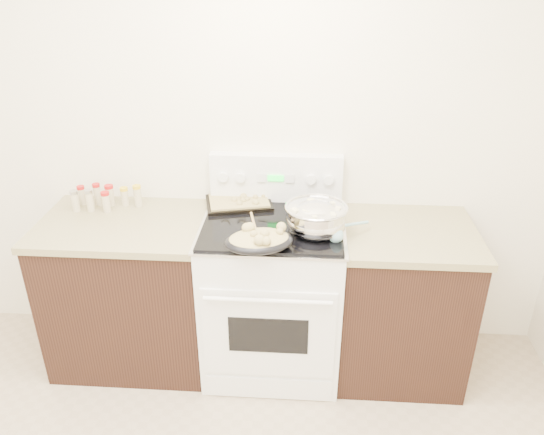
{
  "coord_description": "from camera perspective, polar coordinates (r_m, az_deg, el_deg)",
  "views": [
    {
      "loc": [
        0.52,
        -1.11,
        2.25
      ],
      "look_at": [
        0.35,
        1.37,
        1.0
      ],
      "focal_mm": 35.0,
      "sensor_mm": 36.0,
      "label": 1
    }
  ],
  "objects": [
    {
      "name": "room_shell",
      "position": [
        1.34,
        -19.27,
        1.06
      ],
      "size": [
        4.1,
        3.6,
        2.75
      ],
      "color": "white",
      "rests_on": "ground"
    },
    {
      "name": "baking_sheet",
      "position": [
        3.06,
        -3.44,
        1.71
      ],
      "size": [
        0.42,
        0.34,
        0.06
      ],
      "color": "black",
      "rests_on": "kitchen_range"
    },
    {
      "name": "blue_ladle",
      "position": [
        2.69,
        7.06,
        -1.76
      ],
      "size": [
        0.22,
        0.21,
        0.1
      ],
      "color": "#81B7C1",
      "rests_on": "kitchen_range"
    },
    {
      "name": "spice_jars",
      "position": [
        3.2,
        -17.66,
        2.07
      ],
      "size": [
        0.38,
        0.14,
        0.13
      ],
      "color": "#BFB28C",
      "rests_on": "counter_left"
    },
    {
      "name": "roasting_pan",
      "position": [
        2.59,
        -1.4,
        -2.41
      ],
      "size": [
        0.39,
        0.32,
        0.12
      ],
      "color": "black",
      "rests_on": "kitchen_range"
    },
    {
      "name": "counter_right",
      "position": [
        3.16,
        13.58,
        -8.68
      ],
      "size": [
        0.73,
        0.67,
        0.92
      ],
      "color": "black",
      "rests_on": "ground"
    },
    {
      "name": "counter_left",
      "position": [
        3.26,
        -14.76,
        -7.55
      ],
      "size": [
        0.93,
        0.67,
        0.92
      ],
      "color": "black",
      "rests_on": "ground"
    },
    {
      "name": "mixing_bowl",
      "position": [
        2.74,
        4.76,
        -0.1
      ],
      "size": [
        0.35,
        0.35,
        0.19
      ],
      "color": "silver",
      "rests_on": "kitchen_range"
    },
    {
      "name": "kitchen_range",
      "position": [
        3.09,
        0.07,
        -8.02
      ],
      "size": [
        0.78,
        0.73,
        1.22
      ],
      "color": "white",
      "rests_on": "ground"
    },
    {
      "name": "wooden_spoon",
      "position": [
        2.76,
        -2.36,
        -1.32
      ],
      "size": [
        0.08,
        0.28,
        0.04
      ],
      "color": "tan",
      "rests_on": "kitchen_range"
    }
  ]
}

